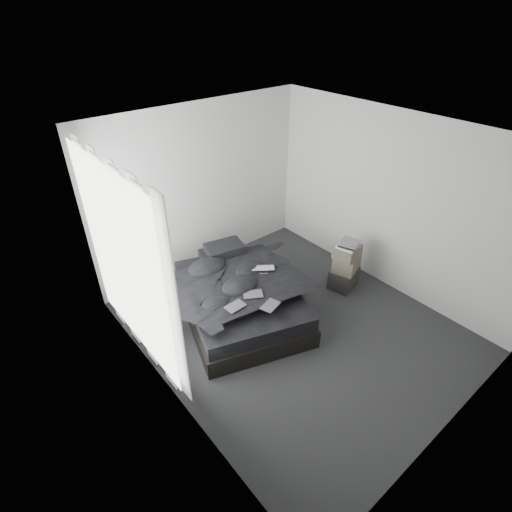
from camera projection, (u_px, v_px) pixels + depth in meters
floor at (293, 327)px, 5.45m from camera, size 3.60×4.20×0.01m
ceiling at (307, 137)px, 4.01m from camera, size 3.60×4.20×0.01m
wall_back at (202, 190)px, 6.08m from camera, size 3.60×0.01×2.60m
wall_front at (474, 347)px, 3.38m from camera, size 3.60×0.01×2.60m
wall_left at (163, 310)px, 3.77m from camera, size 0.01×4.20×2.60m
wall_right at (389, 203)px, 5.69m from camera, size 0.01×4.20×2.60m
window_left at (124, 264)px, 4.33m from camera, size 0.02×2.00×2.30m
curtain_left at (130, 267)px, 4.40m from camera, size 0.06×2.12×2.48m
bed at (240, 307)px, 5.59m from camera, size 2.01×2.31×0.26m
mattress at (240, 294)px, 5.46m from camera, size 1.94×2.23×0.21m
duvet at (241, 283)px, 5.30m from camera, size 1.88×2.03×0.23m
pillow_lower at (220, 256)px, 5.94m from camera, size 0.68×0.56×0.13m
pillow_upper at (225, 248)px, 5.87m from camera, size 0.61×0.49×0.12m
laptop at (263, 266)px, 5.42m from camera, size 0.37×0.35×0.02m
comic_a at (235, 302)px, 4.80m from camera, size 0.25×0.17×0.01m
comic_b at (253, 289)px, 4.99m from camera, size 0.29×0.26×0.01m
comic_c at (271, 300)px, 4.81m from camera, size 0.28×0.22×0.01m
side_stand at (146, 313)px, 5.18m from camera, size 0.45×0.45×0.66m
papers at (143, 293)px, 5.00m from camera, size 0.31×0.28×0.01m
floor_books at (165, 340)px, 5.13m from camera, size 0.16×0.22×0.15m
box_lower at (343, 278)px, 6.12m from camera, size 0.50×0.43×0.32m
box_mid at (347, 262)px, 5.97m from camera, size 0.48×0.43×0.24m
box_upper at (347, 251)px, 5.85m from camera, size 0.43×0.38×0.17m
art_book_white at (348, 245)px, 5.80m from camera, size 0.38×0.33×0.03m
art_book_snake at (349, 243)px, 5.78m from camera, size 0.38×0.35×0.03m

